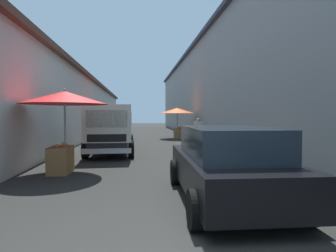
{
  "coord_description": "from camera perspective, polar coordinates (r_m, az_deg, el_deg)",
  "views": [
    {
      "loc": [
        -2.71,
        0.46,
        1.67
      ],
      "look_at": [
        9.25,
        -0.85,
        1.21
      ],
      "focal_mm": 29.16,
      "sensor_mm": 36.0,
      "label": 1
    }
  ],
  "objects": [
    {
      "name": "delivery_truck",
      "position": [
        11.51,
        -12.09,
        -1.01
      ],
      "size": [
        4.97,
        2.08,
        2.08
      ],
      "color": "black",
      "rests_on": "ground"
    },
    {
      "name": "building_left_whitewash",
      "position": [
        19.72,
        -26.81,
        3.64
      ],
      "size": [
        49.8,
        7.5,
        4.48
      ],
      "color": "beige",
      "rests_on": "ground"
    },
    {
      "name": "building_right_concrete",
      "position": [
        20.14,
        16.77,
        7.6
      ],
      "size": [
        49.8,
        7.5,
        7.19
      ],
      "color": "gray",
      "rests_on": "ground"
    },
    {
      "name": "ground",
      "position": [
        16.3,
        -4.63,
        -3.7
      ],
      "size": [
        90.0,
        90.0,
        0.0
      ],
      "primitive_type": "plane",
      "color": "#282826"
    },
    {
      "name": "fruit_stall_far_left",
      "position": [
        20.05,
        1.99,
        2.5
      ],
      "size": [
        2.61,
        2.61,
        2.31
      ],
      "color": "#9E9EA3",
      "rests_on": "ground"
    },
    {
      "name": "fruit_stall_near_right",
      "position": [
        18.68,
        -10.67,
        1.97
      ],
      "size": [
        2.29,
        2.29,
        2.15
      ],
      "color": "#9E9EA3",
      "rests_on": "ground"
    },
    {
      "name": "hatchback_car",
      "position": [
        5.49,
        12.19,
        -7.66
      ],
      "size": [
        3.95,
        2.0,
        1.45
      ],
      "color": "black",
      "rests_on": "ground"
    },
    {
      "name": "plastic_stool",
      "position": [
        17.42,
        -11.68,
        -2.29
      ],
      "size": [
        0.3,
        0.3,
        0.43
      ],
      "color": "#1E8C3F",
      "rests_on": "ground"
    },
    {
      "name": "fruit_stall_far_right",
      "position": [
        8.54,
        -20.91,
        3.82
      ],
      "size": [
        2.51,
        2.51,
        2.47
      ],
      "color": "#9E9EA3",
      "rests_on": "ground"
    },
    {
      "name": "vendor_by_crates",
      "position": [
        15.75,
        6.3,
        -0.73
      ],
      "size": [
        0.37,
        0.57,
        1.53
      ],
      "color": "#665B4C",
      "rests_on": "ground"
    }
  ]
}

